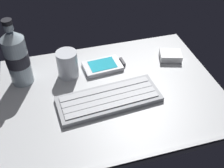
# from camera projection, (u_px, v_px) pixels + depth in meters

# --- Properties ---
(ground_plane) EXTENTS (0.64, 0.48, 0.03)m
(ground_plane) POSITION_uv_depth(u_px,v_px,m) (112.00, 94.00, 0.81)
(ground_plane) COLOR #B7BABC
(keyboard) EXTENTS (0.30, 0.13, 0.02)m
(keyboard) POSITION_uv_depth(u_px,v_px,m) (109.00, 99.00, 0.77)
(keyboard) COLOR #93969B
(keyboard) RESTS_ON ground_plane
(handheld_device) EXTENTS (0.13, 0.09, 0.02)m
(handheld_device) POSITION_uv_depth(u_px,v_px,m) (104.00, 66.00, 0.89)
(handheld_device) COLOR silver
(handheld_device) RESTS_ON ground_plane
(juice_cup) EXTENTS (0.06, 0.06, 0.09)m
(juice_cup) POSITION_uv_depth(u_px,v_px,m) (68.00, 65.00, 0.84)
(juice_cup) COLOR silver
(juice_cup) RESTS_ON ground_plane
(water_bottle) EXTENTS (0.07, 0.07, 0.21)m
(water_bottle) POSITION_uv_depth(u_px,v_px,m) (17.00, 57.00, 0.78)
(water_bottle) COLOR silver
(water_bottle) RESTS_ON ground_plane
(charger_block) EXTENTS (0.08, 0.07, 0.02)m
(charger_block) POSITION_uv_depth(u_px,v_px,m) (170.00, 56.00, 0.92)
(charger_block) COLOR white
(charger_block) RESTS_ON ground_plane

